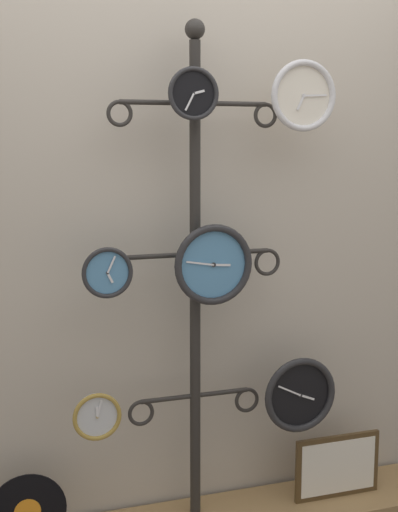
{
  "coord_description": "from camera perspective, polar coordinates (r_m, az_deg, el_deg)",
  "views": [
    {
      "loc": [
        -0.89,
        -2.3,
        1.63
      ],
      "look_at": [
        0.0,
        0.36,
        1.18
      ],
      "focal_mm": 50.0,
      "sensor_mm": 36.0,
      "label": 1
    }
  ],
  "objects": [
    {
      "name": "display_stand",
      "position": [
        2.98,
        -0.31,
        -7.63
      ],
      "size": [
        0.76,
        0.39,
        2.1
      ],
      "color": "#282623",
      "rests_on": "ground_plane"
    },
    {
      "name": "clock_top_right",
      "position": [
        2.94,
        8.32,
        12.57
      ],
      "size": [
        0.28,
        0.04,
        0.28
      ],
      "color": "silver"
    },
    {
      "name": "picture_frame",
      "position": [
        3.36,
        11.02,
        -16.18
      ],
      "size": [
        0.41,
        0.02,
        0.29
      ],
      "color": "#4C381E",
      "rests_on": "low_shelf"
    },
    {
      "name": "clock_middle_left",
      "position": [
        2.71,
        -7.36,
        -1.32
      ],
      "size": [
        0.2,
        0.04,
        0.2
      ],
      "color": "#4C84B2"
    },
    {
      "name": "clock_middle_center",
      "position": [
        2.83,
        1.14,
        -0.69
      ],
      "size": [
        0.33,
        0.04,
        0.33
      ],
      "color": "#4C84B2"
    },
    {
      "name": "clock_bottom_left",
      "position": [
        2.84,
        -8.17,
        -12.58
      ],
      "size": [
        0.19,
        0.04,
        0.19
      ],
      "color": "silver"
    },
    {
      "name": "clock_bottom_right",
      "position": [
        3.11,
        8.06,
        -10.93
      ],
      "size": [
        0.33,
        0.04,
        0.33
      ],
      "color": "black"
    },
    {
      "name": "shop_wall",
      "position": [
        3.01,
        -1.27,
        4.72
      ],
      "size": [
        4.4,
        0.04,
        2.8
      ],
      "color": "#BCB2A3",
      "rests_on": "ground_plane"
    },
    {
      "name": "clock_top_center",
      "position": [
        2.75,
        -0.49,
        12.86
      ],
      "size": [
        0.2,
        0.04,
        0.2
      ],
      "color": "black"
    },
    {
      "name": "vinyl_record",
      "position": [
        3.01,
        -13.56,
        -19.24
      ],
      "size": [
        0.3,
        0.01,
        0.3
      ],
      "color": "black",
      "rests_on": "low_shelf"
    }
  ]
}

